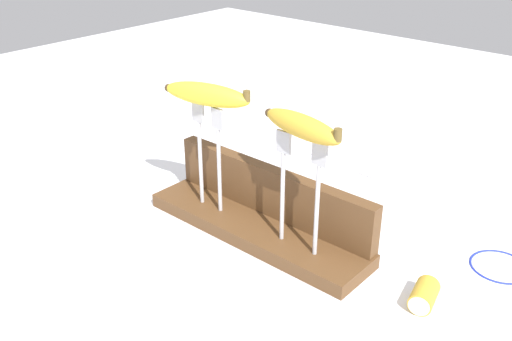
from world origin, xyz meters
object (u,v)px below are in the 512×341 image
(banana_chunk_far, at_px, (424,296))
(fork_stand_left, at_px, (209,148))
(banana_raised_right, at_px, (302,126))
(banana_raised_left, at_px, (207,94))
(banana_chunk_near, at_px, (240,173))
(wire_coil, at_px, (500,266))
(fork_fallen_near, at_px, (349,166))
(fork_stand_right, at_px, (300,183))

(banana_chunk_far, bearing_deg, fork_stand_left, -176.33)
(banana_raised_right, distance_m, banana_chunk_far, 0.30)
(banana_raised_left, xyz_separation_m, banana_chunk_near, (-0.05, 0.14, -0.22))
(banana_raised_right, xyz_separation_m, wire_coil, (0.26, 0.20, -0.23))
(banana_raised_right, height_order, banana_chunk_near, banana_raised_right)
(banana_chunk_near, bearing_deg, wire_coil, 6.61)
(banana_raised_left, bearing_deg, banana_raised_right, 0.01)
(fork_fallen_near, height_order, wire_coil, fork_fallen_near)
(banana_raised_left, bearing_deg, fork_fallen_near, 77.54)
(fork_stand_right, relative_size, banana_chunk_near, 3.40)
(fork_fallen_near, distance_m, banana_chunk_near, 0.25)
(fork_fallen_near, bearing_deg, wire_coil, -21.33)
(fork_fallen_near, xyz_separation_m, banana_chunk_far, (0.33, -0.32, 0.01))
(banana_raised_left, relative_size, banana_raised_right, 1.06)
(fork_stand_left, relative_size, fork_fallen_near, 1.04)
(fork_stand_left, distance_m, banana_raised_left, 0.10)
(fork_stand_right, bearing_deg, banana_chunk_near, 151.56)
(fork_stand_right, height_order, banana_chunk_near, fork_stand_right)
(fork_stand_right, distance_m, banana_chunk_near, 0.31)
(fork_stand_left, relative_size, banana_chunk_near, 3.44)
(banana_raised_right, xyz_separation_m, fork_fallen_near, (-0.12, 0.34, -0.23))
(fork_stand_left, distance_m, fork_stand_right, 0.20)
(wire_coil, bearing_deg, banana_chunk_far, -106.43)
(banana_raised_right, height_order, banana_chunk_far, banana_raised_right)
(fork_stand_left, bearing_deg, banana_raised_left, -166.07)
(banana_raised_left, distance_m, banana_raised_right, 0.20)
(banana_chunk_far, relative_size, wire_coil, 0.66)
(fork_stand_left, height_order, fork_fallen_near, fork_stand_left)
(fork_fallen_near, bearing_deg, fork_stand_left, -102.45)
(banana_raised_right, relative_size, banana_chunk_near, 2.80)
(fork_stand_left, height_order, wire_coil, fork_stand_left)
(fork_fallen_near, bearing_deg, banana_raised_left, -102.46)
(fork_stand_left, bearing_deg, wire_coil, 23.16)
(fork_stand_right, relative_size, banana_chunk_far, 3.05)
(banana_raised_right, distance_m, wire_coil, 0.40)
(banana_chunk_near, bearing_deg, fork_stand_right, -28.44)
(fork_stand_right, height_order, banana_raised_right, banana_raised_right)
(banana_raised_left, relative_size, wire_coil, 1.76)
(banana_raised_left, height_order, fork_fallen_near, banana_raised_left)
(banana_chunk_far, distance_m, wire_coil, 0.18)
(fork_stand_right, relative_size, wire_coil, 2.02)
(banana_chunk_near, relative_size, wire_coil, 0.59)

